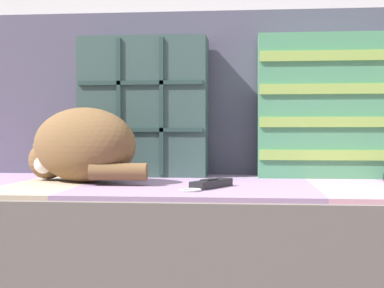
{
  "coord_description": "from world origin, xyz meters",
  "views": [
    {
      "loc": [
        0.22,
        -1.38,
        0.54
      ],
      "look_at": [
        0.08,
        0.07,
        0.51
      ],
      "focal_mm": 55.0,
      "sensor_mm": 36.0,
      "label": 1
    }
  ],
  "objects_px": {
    "couch": "(165,259)",
    "game_remote_far": "(210,184)",
    "sleeping_cat": "(80,147)",
    "throw_pillow_striped": "(326,106)",
    "throw_pillow_quilted": "(144,107)"
  },
  "relations": [
    {
      "from": "couch",
      "to": "game_remote_far",
      "type": "height_order",
      "value": "game_remote_far"
    },
    {
      "from": "throw_pillow_striped",
      "to": "game_remote_far",
      "type": "bearing_deg",
      "value": -131.06
    },
    {
      "from": "couch",
      "to": "throw_pillow_quilted",
      "type": "xyz_separation_m",
      "value": [
        -0.09,
        0.19,
        0.41
      ]
    },
    {
      "from": "couch",
      "to": "game_remote_far",
      "type": "bearing_deg",
      "value": -52.5
    },
    {
      "from": "throw_pillow_quilted",
      "to": "sleeping_cat",
      "type": "distance_m",
      "value": 0.29
    },
    {
      "from": "throw_pillow_quilted",
      "to": "sleeping_cat",
      "type": "relative_size",
      "value": 1.12
    },
    {
      "from": "sleeping_cat",
      "to": "game_remote_far",
      "type": "bearing_deg",
      "value": -19.61
    },
    {
      "from": "couch",
      "to": "sleeping_cat",
      "type": "xyz_separation_m",
      "value": [
        -0.22,
        -0.05,
        0.3
      ]
    },
    {
      "from": "throw_pillow_striped",
      "to": "game_remote_far",
      "type": "distance_m",
      "value": 0.51
    },
    {
      "from": "throw_pillow_quilted",
      "to": "sleeping_cat",
      "type": "height_order",
      "value": "throw_pillow_quilted"
    },
    {
      "from": "couch",
      "to": "throw_pillow_quilted",
      "type": "relative_size",
      "value": 4.91
    },
    {
      "from": "throw_pillow_quilted",
      "to": "game_remote_far",
      "type": "relative_size",
      "value": 2.11
    },
    {
      "from": "throw_pillow_striped",
      "to": "couch",
      "type": "bearing_deg",
      "value": -157.08
    },
    {
      "from": "couch",
      "to": "throw_pillow_quilted",
      "type": "bearing_deg",
      "value": 115.42
    },
    {
      "from": "couch",
      "to": "throw_pillow_quilted",
      "type": "distance_m",
      "value": 0.46
    }
  ]
}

